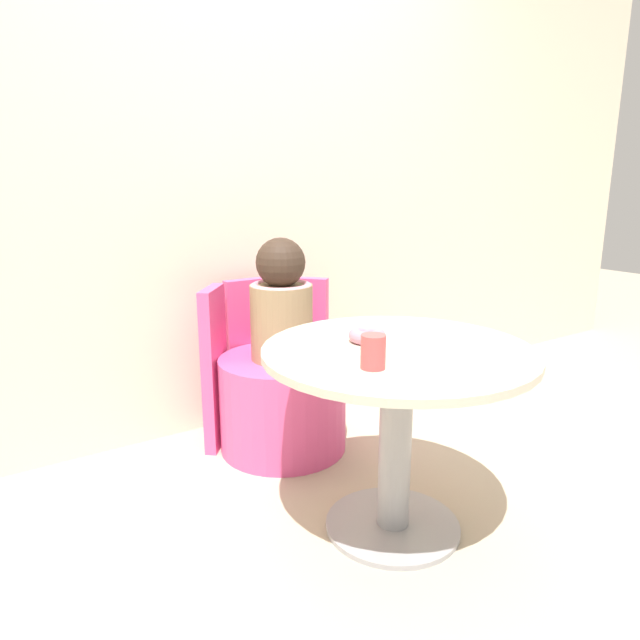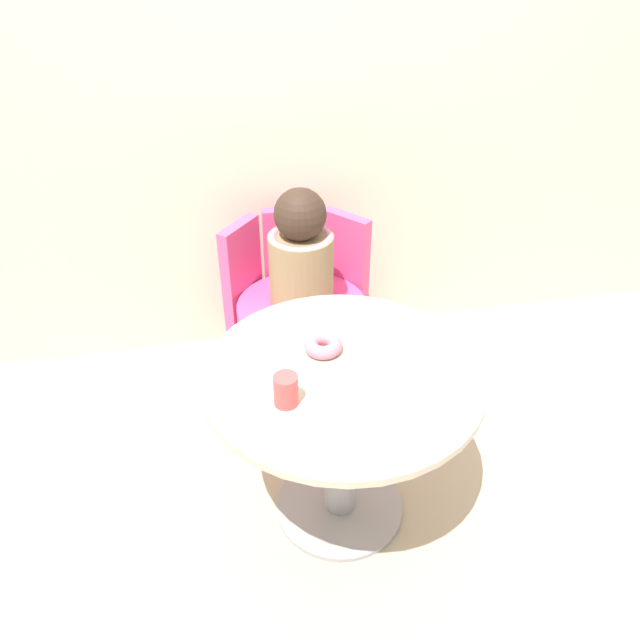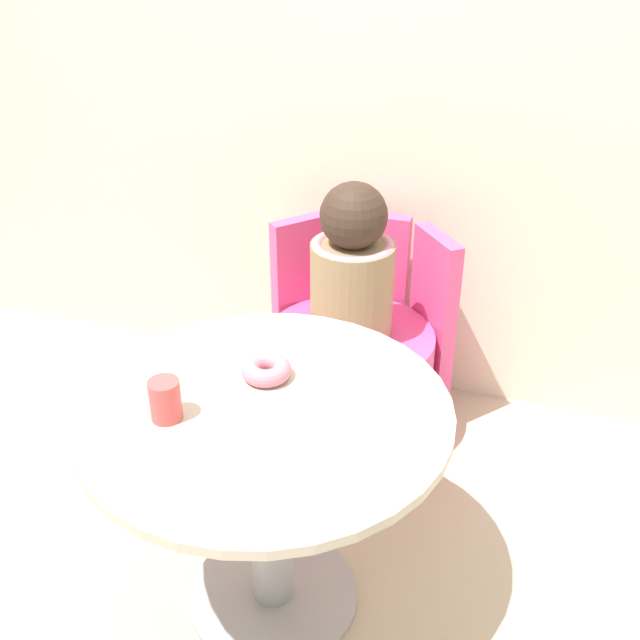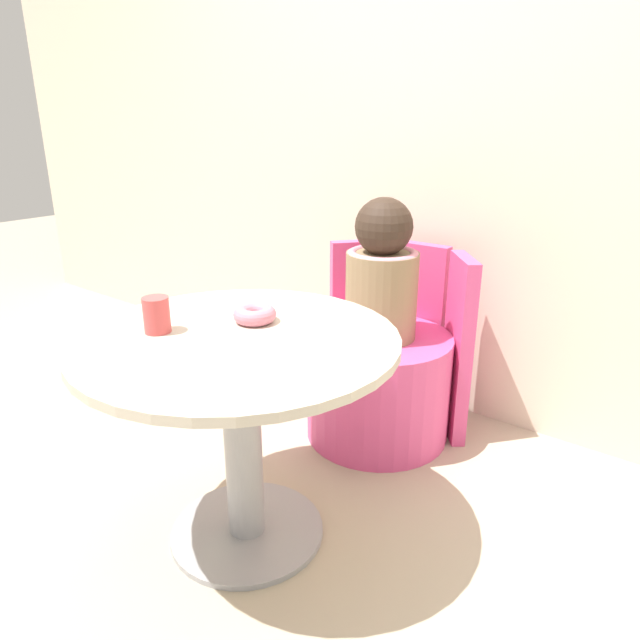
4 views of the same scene
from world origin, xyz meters
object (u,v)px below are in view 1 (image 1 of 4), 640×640
at_px(donut, 367,335).
at_px(cup, 373,352).
at_px(round_table, 397,397).
at_px(tub_chair, 283,403).
at_px(child_figure, 281,304).

xyz_separation_m(donut, cup, (-0.15, -0.21, 0.03)).
relative_size(donut, cup, 1.25).
height_order(round_table, cup, cup).
bearing_deg(tub_chair, cup, -102.63).
relative_size(round_table, child_figure, 1.69).
bearing_deg(child_figure, donut, -93.31).
distance_m(child_figure, donut, 0.61).
distance_m(child_figure, cup, 0.85).
bearing_deg(child_figure, tub_chair, 180.00).
bearing_deg(round_table, child_figure, 90.31).
bearing_deg(cup, donut, 55.08).
xyz_separation_m(tub_chair, donut, (-0.04, -0.61, 0.45)).
relative_size(tub_chair, child_figure, 1.07).
relative_size(child_figure, cup, 5.27).
xyz_separation_m(round_table, child_figure, (-0.00, 0.72, 0.17)).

